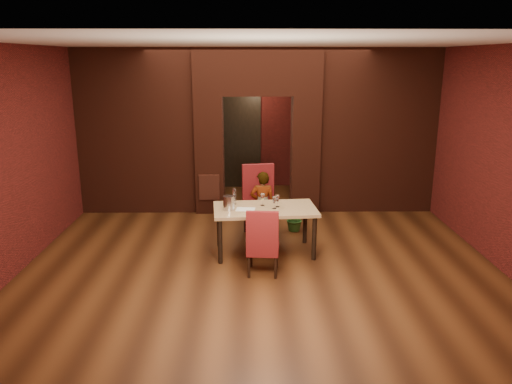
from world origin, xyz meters
The scene contains 25 objects.
floor centered at (0.00, 0.00, 0.00)m, with size 8.00×8.00×0.00m, color #4E2913.
ceiling centered at (0.00, 0.00, 3.20)m, with size 7.00×8.00×0.04m, color silver.
wall_back centered at (0.00, 4.00, 1.60)m, with size 7.00×0.04×3.20m, color maroon.
wall_front centered at (0.00, -4.00, 1.60)m, with size 7.00×0.04×3.20m, color maroon.
wall_left centered at (-3.50, 0.00, 1.60)m, with size 0.04×8.00×3.20m, color maroon.
wall_right centered at (3.50, 0.00, 1.60)m, with size 0.04×8.00×3.20m, color maroon.
pillar_left centered at (-0.95, 2.00, 1.15)m, with size 0.55×0.55×2.30m, color maroon.
pillar_right centered at (0.95, 2.00, 1.15)m, with size 0.55×0.55×2.30m, color maroon.
lintel centered at (0.00, 2.00, 2.75)m, with size 2.45×0.55×0.90m, color maroon.
wing_wall_left centered at (-2.36, 2.00, 1.60)m, with size 2.27×0.35×3.20m, color maroon.
wing_wall_right centered at (2.36, 2.00, 1.60)m, with size 2.27×0.35×3.20m, color maroon.
vent_panel centered at (-0.95, 1.71, 0.55)m, with size 0.40×0.03×0.50m, color #AA4831.
rear_door centered at (-0.40, 3.94, 1.05)m, with size 0.90×0.08×2.10m, color black.
rear_door_frame centered at (-0.40, 3.90, 1.05)m, with size 1.02×0.04×2.22m, color black.
dining_table centered at (0.08, -0.33, 0.37)m, with size 1.59×0.89×0.74m, color tan.
chair_far centered at (0.03, 0.47, 0.61)m, with size 0.56×0.56×1.22m, color maroon.
chair_near centered at (0.03, -1.11, 0.49)m, with size 0.45×0.45×0.98m, color maroon.
person_seated centered at (0.06, 0.38, 0.58)m, with size 0.42×0.28×1.16m, color white.
wine_glass_a centered at (0.04, -0.21, 0.84)m, with size 0.08×0.08×0.19m, color white, non-canonical shape.
wine_glass_b centered at (0.22, -0.38, 0.84)m, with size 0.08×0.08×0.19m, color white, non-canonical shape.
wine_glass_c centered at (0.27, -0.29, 0.84)m, with size 0.08×0.08×0.19m, color white, non-canonical shape.
tasting_sheet centered at (-0.23, -0.42, 0.75)m, with size 0.29×0.21×0.00m, color white.
wine_bucket centered at (-0.48, -0.43, 0.85)m, with size 0.18×0.18×0.22m, color #B5B4BB.
water_bottle centered at (-0.41, -0.12, 0.88)m, with size 0.06×0.06×0.26m, color white.
potted_plant centered at (0.65, 0.70, 0.23)m, with size 0.42×0.36×0.46m, color #2B6024.
Camera 1 is at (-0.17, -7.76, 3.00)m, focal length 35.00 mm.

